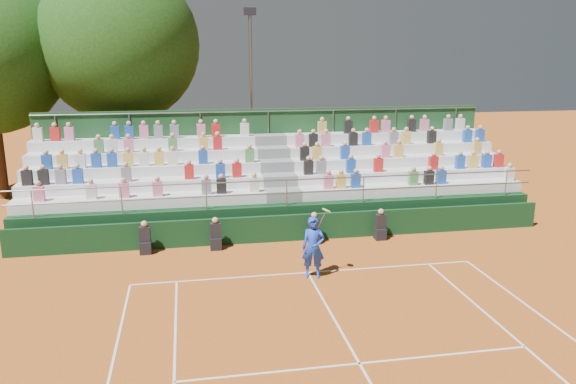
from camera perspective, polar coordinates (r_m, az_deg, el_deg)
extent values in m
plane|color=#AE551D|center=(18.10, 2.01, -8.19)|extent=(90.00, 90.00, 0.00)
cube|color=white|center=(18.09, 2.01, -8.17)|extent=(11.00, 0.06, 0.01)
cube|color=white|center=(15.26, 4.63, -12.61)|extent=(0.06, 6.40, 0.01)
cube|color=white|center=(13.34, 7.27, -16.89)|extent=(8.22, 0.06, 0.01)
cube|color=black|center=(20.88, 0.15, -3.66)|extent=(20.00, 0.15, 1.00)
cube|color=black|center=(20.28, -14.27, -5.48)|extent=(0.40, 0.40, 0.44)
cube|color=black|center=(20.13, -14.35, -4.19)|extent=(0.38, 0.25, 0.55)
sphere|color=tan|center=(20.02, -14.41, -3.15)|extent=(0.22, 0.22, 0.22)
cube|color=black|center=(20.24, -7.34, -5.19)|extent=(0.40, 0.40, 0.44)
cube|color=black|center=(20.09, -7.39, -3.90)|extent=(0.38, 0.25, 0.55)
sphere|color=tan|center=(19.98, -7.42, -2.86)|extent=(0.22, 0.22, 0.22)
cube|color=black|center=(20.71, 2.65, -4.64)|extent=(0.40, 0.40, 0.44)
cube|color=black|center=(20.56, 2.66, -3.37)|extent=(0.38, 0.25, 0.55)
sphere|color=tan|center=(20.45, 2.68, -2.36)|extent=(0.22, 0.22, 0.22)
cube|color=black|center=(21.40, 9.33, -4.19)|extent=(0.40, 0.40, 0.44)
cube|color=black|center=(21.26, 9.38, -2.96)|extent=(0.38, 0.25, 0.55)
sphere|color=tan|center=(21.15, 9.42, -1.98)|extent=(0.22, 0.22, 0.22)
cube|color=black|center=(23.78, -1.21, -1.21)|extent=(20.00, 5.20, 1.20)
cube|color=silver|center=(21.74, -14.56, -0.90)|extent=(9.30, 0.85, 0.42)
cube|color=silver|center=(23.46, 12.46, 0.29)|extent=(9.30, 0.85, 0.42)
cube|color=slate|center=(21.98, -0.53, -0.29)|extent=(1.40, 0.85, 0.42)
cube|color=silver|center=(22.47, -14.48, 0.68)|extent=(9.30, 0.85, 0.42)
cube|color=silver|center=(24.13, 11.74, 1.73)|extent=(9.30, 0.85, 0.42)
cube|color=slate|center=(22.69, -0.90, 1.26)|extent=(1.40, 0.85, 0.42)
cube|color=silver|center=(23.21, -14.41, 2.16)|extent=(9.30, 0.85, 0.42)
cube|color=silver|center=(24.82, 11.06, 3.09)|extent=(9.30, 0.85, 0.42)
cube|color=slate|center=(23.43, -1.24, 2.71)|extent=(1.40, 0.85, 0.42)
cube|color=silver|center=(23.96, -14.34, 3.55)|extent=(9.30, 0.85, 0.42)
cube|color=silver|center=(25.53, 10.42, 4.38)|extent=(9.30, 0.85, 0.42)
cube|color=slate|center=(24.18, -1.57, 4.07)|extent=(1.40, 0.85, 0.42)
cube|color=silver|center=(24.73, -14.27, 4.86)|extent=(9.30, 0.85, 0.42)
cube|color=silver|center=(26.26, 9.81, 5.59)|extent=(9.30, 0.85, 0.42)
cube|color=slate|center=(24.94, -1.88, 5.35)|extent=(1.40, 0.85, 0.42)
cube|color=#1A4421|center=(25.60, -2.03, 3.55)|extent=(20.00, 0.12, 4.40)
cylinder|color=gray|center=(20.95, -0.12, 1.22)|extent=(20.00, 0.05, 0.05)
cylinder|color=gray|center=(25.20, -2.04, 8.21)|extent=(20.00, 0.05, 0.05)
cube|color=pink|center=(22.06, -23.97, -0.15)|extent=(0.36, 0.24, 0.56)
cube|color=silver|center=(21.70, -19.35, 0.05)|extent=(0.36, 0.24, 0.56)
cube|color=pink|center=(21.54, -16.31, 0.19)|extent=(0.36, 0.24, 0.56)
cube|color=pink|center=(21.44, -13.10, 0.33)|extent=(0.36, 0.24, 0.56)
cube|color=slate|center=(21.42, -8.29, 0.54)|extent=(0.36, 0.24, 0.56)
cube|color=black|center=(21.45, -6.78, 0.60)|extent=(0.36, 0.24, 0.56)
cube|color=silver|center=(21.56, -3.46, 0.74)|extent=(0.36, 0.24, 0.56)
cube|color=black|center=(22.92, -24.98, 1.32)|extent=(0.36, 0.24, 0.56)
cube|color=black|center=(22.78, -23.59, 1.39)|extent=(0.36, 0.24, 0.56)
cube|color=slate|center=(22.64, -22.08, 1.46)|extent=(0.36, 0.24, 0.56)
cube|color=#1E4CB2|center=(22.52, -20.57, 1.54)|extent=(0.36, 0.24, 0.56)
cube|color=slate|center=(22.27, -16.10, 1.75)|extent=(0.36, 0.24, 0.56)
cube|color=red|center=(22.15, -10.01, 2.02)|extent=(0.36, 0.24, 0.56)
cube|color=#1E4CB2|center=(22.19, -6.88, 2.16)|extent=(0.36, 0.24, 0.56)
cube|color=red|center=(22.23, -5.21, 2.22)|extent=(0.36, 0.24, 0.56)
cube|color=#1E4CB2|center=(23.52, -23.30, 2.83)|extent=(0.36, 0.24, 0.56)
cube|color=gold|center=(23.39, -21.93, 2.90)|extent=(0.36, 0.24, 0.56)
cube|color=silver|center=(23.27, -20.31, 2.99)|extent=(0.36, 0.24, 0.56)
cube|color=#1E4CB2|center=(23.17, -18.90, 3.06)|extent=(0.36, 0.24, 0.56)
cube|color=#1E4CB2|center=(23.09, -17.44, 3.14)|extent=(0.36, 0.24, 0.56)
cube|color=gold|center=(23.02, -15.91, 3.21)|extent=(0.36, 0.24, 0.56)
cube|color=silver|center=(22.97, -14.40, 3.29)|extent=(0.36, 0.24, 0.56)
cube|color=gold|center=(22.93, -12.95, 3.36)|extent=(0.36, 0.24, 0.56)
cube|color=silver|center=(22.91, -11.62, 3.42)|extent=(0.36, 0.24, 0.56)
cube|color=#1E4CB2|center=(22.91, -8.63, 3.55)|extent=(0.36, 0.24, 0.56)
cube|color=#4C8C4C|center=(23.04, -3.92, 3.73)|extent=(0.36, 0.24, 0.56)
cube|color=#4C8C4C|center=(23.93, -18.65, 4.43)|extent=(0.36, 0.24, 0.56)
cube|color=silver|center=(23.86, -17.41, 4.50)|extent=(0.36, 0.24, 0.56)
cube|color=pink|center=(23.79, -15.87, 4.58)|extent=(0.36, 0.24, 0.56)
cube|color=#4C8C4C|center=(23.68, -11.62, 4.78)|extent=(0.36, 0.24, 0.56)
cube|color=gold|center=(23.68, -8.56, 4.92)|extent=(0.36, 0.24, 0.56)
cube|color=red|center=(23.71, -7.17, 4.97)|extent=(0.36, 0.24, 0.56)
cube|color=silver|center=(25.17, -24.07, 5.36)|extent=(0.36, 0.24, 0.56)
cube|color=red|center=(25.02, -22.58, 5.46)|extent=(0.36, 0.24, 0.56)
cube|color=pink|center=(24.91, -21.32, 5.54)|extent=(0.36, 0.24, 0.56)
cube|color=#1E4CB2|center=(24.63, -17.15, 5.78)|extent=(0.36, 0.24, 0.56)
cube|color=#1E4CB2|center=(24.57, -15.83, 5.86)|extent=(0.36, 0.24, 0.56)
cube|color=pink|center=(24.52, -14.43, 5.93)|extent=(0.36, 0.24, 0.56)
cube|color=slate|center=(24.48, -13.04, 6.00)|extent=(0.36, 0.24, 0.56)
cube|color=slate|center=(24.46, -11.47, 6.07)|extent=(0.36, 0.24, 0.56)
cube|color=pink|center=(24.46, -8.82, 6.19)|extent=(0.36, 0.24, 0.56)
cube|color=red|center=(24.49, -7.33, 6.24)|extent=(0.36, 0.24, 0.56)
cube|color=silver|center=(24.58, -4.44, 6.34)|extent=(0.36, 0.24, 0.56)
cube|color=pink|center=(22.09, 4.11, 1.05)|extent=(0.36, 0.24, 0.56)
cube|color=gold|center=(22.22, 5.40, 1.10)|extent=(0.36, 0.24, 0.56)
cube|color=#1E4CB2|center=(22.39, 6.88, 1.16)|extent=(0.36, 0.24, 0.56)
cube|color=#4C8C4C|center=(23.21, 12.61, 1.38)|extent=(0.36, 0.24, 0.56)
cube|color=black|center=(23.47, 14.11, 1.44)|extent=(0.36, 0.24, 0.56)
cube|color=#1E4CB2|center=(23.70, 15.29, 1.48)|extent=(0.36, 0.24, 0.56)
cube|color=silver|center=(25.15, 21.54, 1.69)|extent=(0.36, 0.24, 0.56)
cube|color=black|center=(22.67, 2.09, 2.50)|extent=(0.36, 0.24, 0.56)
cube|color=slate|center=(22.78, 3.40, 2.54)|extent=(0.36, 0.24, 0.56)
cube|color=#1E4CB2|center=(23.11, 6.39, 2.64)|extent=(0.36, 0.24, 0.56)
cube|color=red|center=(23.47, 9.15, 2.73)|extent=(0.36, 0.24, 0.56)
cube|color=red|center=(24.37, 14.53, 2.87)|extent=(0.36, 0.24, 0.56)
cube|color=#1E4CB2|center=(24.90, 17.07, 2.93)|extent=(0.36, 0.24, 0.56)
cube|color=gold|center=(25.18, 18.27, 2.96)|extent=(0.36, 0.24, 0.56)
cube|color=#1E4CB2|center=(25.49, 19.52, 2.98)|extent=(0.36, 0.24, 0.56)
cube|color=red|center=(25.77, 20.60, 3.00)|extent=(0.36, 0.24, 0.56)
cube|color=black|center=(23.41, 1.69, 3.92)|extent=(0.36, 0.24, 0.56)
cube|color=gold|center=(23.52, 2.99, 3.95)|extent=(0.36, 0.24, 0.56)
cube|color=#1E4CB2|center=(23.83, 5.80, 4.03)|extent=(0.36, 0.24, 0.56)
cube|color=pink|center=(24.38, 9.84, 4.12)|extent=(0.36, 0.24, 0.56)
cube|color=gold|center=(24.59, 11.17, 4.14)|extent=(0.36, 0.24, 0.56)
cube|color=gold|center=(25.31, 15.02, 4.21)|extent=(0.36, 0.24, 0.56)
cube|color=gold|center=(26.13, 18.61, 4.25)|extent=(0.36, 0.24, 0.56)
cube|color=pink|center=(24.15, 1.19, 5.24)|extent=(0.36, 0.24, 0.56)
cube|color=black|center=(24.28, 2.58, 5.27)|extent=(0.36, 0.24, 0.56)
cube|color=pink|center=(24.41, 3.88, 5.30)|extent=(0.36, 0.24, 0.56)
cube|color=black|center=(24.73, 6.64, 5.36)|extent=(0.36, 0.24, 0.56)
cube|color=#1E4CB2|center=(24.92, 8.00, 5.38)|extent=(0.36, 0.24, 0.56)
cube|color=slate|center=(25.33, 10.67, 5.41)|extent=(0.36, 0.24, 0.56)
cube|color=gold|center=(25.55, 11.90, 5.42)|extent=(0.36, 0.24, 0.56)
cube|color=black|center=(26.03, 14.39, 5.44)|extent=(0.36, 0.24, 0.56)
cube|color=#1E4CB2|center=(26.79, 17.75, 5.44)|extent=(0.36, 0.24, 0.56)
cube|color=#1E4CB2|center=(27.08, 18.91, 5.44)|extent=(0.36, 0.24, 0.56)
cube|color=gold|center=(25.17, 3.49, 6.54)|extent=(0.36, 0.24, 0.56)
cube|color=black|center=(25.48, 6.12, 6.58)|extent=(0.36, 0.24, 0.56)
cube|color=red|center=(25.85, 8.73, 6.60)|extent=(0.36, 0.24, 0.56)
cube|color=pink|center=(26.04, 9.88, 6.61)|extent=(0.36, 0.24, 0.56)
cube|color=black|center=(26.49, 12.44, 6.61)|extent=(0.36, 0.24, 0.56)
cube|color=pink|center=(26.74, 13.68, 6.61)|extent=(0.36, 0.24, 0.56)
cube|color=slate|center=(27.23, 15.93, 6.59)|extent=(0.36, 0.24, 0.56)
cube|color=silver|center=(27.50, 17.08, 6.58)|extent=(0.36, 0.24, 0.56)
imported|color=blue|center=(17.43, 2.59, -5.66)|extent=(0.80, 0.62, 1.94)
cylinder|color=gray|center=(17.21, 3.43, -2.85)|extent=(0.26, 0.03, 0.51)
cylinder|color=#E5D866|center=(17.16, 3.93, -1.86)|extent=(0.26, 0.28, 0.14)
cylinder|color=#392414|center=(30.09, -27.23, 3.01)|extent=(0.50, 0.50, 3.81)
cylinder|color=#392414|center=(29.16, -16.05, 4.10)|extent=(0.50, 0.50, 4.20)
sphere|color=#17380F|center=(28.78, -16.76, 14.20)|extent=(7.57, 7.57, 7.57)
cylinder|color=gray|center=(28.69, -3.75, 8.89)|extent=(0.16, 0.16, 8.60)
cube|color=black|center=(28.65, -3.90, 17.84)|extent=(0.60, 0.25, 0.35)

